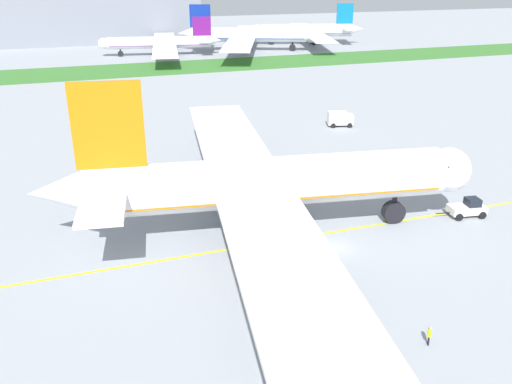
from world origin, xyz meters
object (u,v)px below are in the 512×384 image
Objects in this scene: service_truck_baggage_loader at (340,118)px; parked_airliner_far_outer at (308,31)px; airliner_foreground at (264,183)px; ground_crew_wingwalker_port at (430,334)px; parked_airliner_far_right at (247,35)px; pushback_tug at (468,208)px; parked_airliner_far_centre at (161,43)px.

service_truck_baggage_loader is 0.07× the size of parked_airliner_far_outer.
service_truck_baggage_loader is at bearing 52.10° from airliner_foreground.
parked_airliner_far_right is at bearing 76.57° from ground_crew_wingwalker_port.
pushback_tug is 142.68m from parked_airliner_far_centre.
airliner_foreground is at bearing 171.05° from pushback_tug.
ground_crew_wingwalker_port is at bearing -135.28° from pushback_tug.
parked_airliner_far_right reaches higher than pushback_tug.
parked_airliner_far_centre is 31.30m from parked_airliner_far_right.
parked_airliner_far_outer is (67.19, 171.96, 4.16)m from ground_crew_wingwalker_port.
parked_airliner_far_centre is (-11.44, 142.19, 3.26)m from pushback_tug.
parked_airliner_far_right is 29.77m from parked_airliner_far_outer.
pushback_tug is 0.08× the size of parked_airliner_far_right.
pushback_tug is 1.22× the size of service_truck_baggage_loader.
airliner_foreground is 0.98× the size of parked_airliner_far_right.
parked_airliner_far_centre reaches higher than pushback_tug.
service_truck_baggage_loader is (23.22, 59.79, 0.50)m from ground_crew_wingwalker_port.
parked_airliner_far_centre is 60.54m from parked_airliner_far_outer.
parked_airliner_far_outer is at bearing 63.99° from airliner_foreground.
parked_airliner_far_centre is at bearing -169.65° from parked_airliner_far_outer.
airliner_foreground reaches higher than service_truck_baggage_loader.
pushback_tug is at bearing -97.83° from parked_airliner_far_right.
airliner_foreground is 44.48× the size of ground_crew_wingwalker_port.
ground_crew_wingwalker_port is 0.02× the size of parked_airliner_far_right.
parked_airliner_far_outer is (59.55, 10.88, 0.92)m from parked_airliner_far_centre.
ground_crew_wingwalker_port is 64.14m from service_truck_baggage_loader.
parked_airliner_far_right is at bearing 72.38° from airliner_foreground.
parked_airliner_far_outer reaches higher than pushback_tug.
ground_crew_wingwalker_port is 161.30m from parked_airliner_far_centre.
parked_airliner_far_right is at bearing 81.36° from service_truck_baggage_loader.
airliner_foreground is 12.28× the size of pushback_tug.
pushback_tug is 41.10m from service_truck_baggage_loader.
ground_crew_wingwalker_port is at bearing -111.22° from service_truck_baggage_loader.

